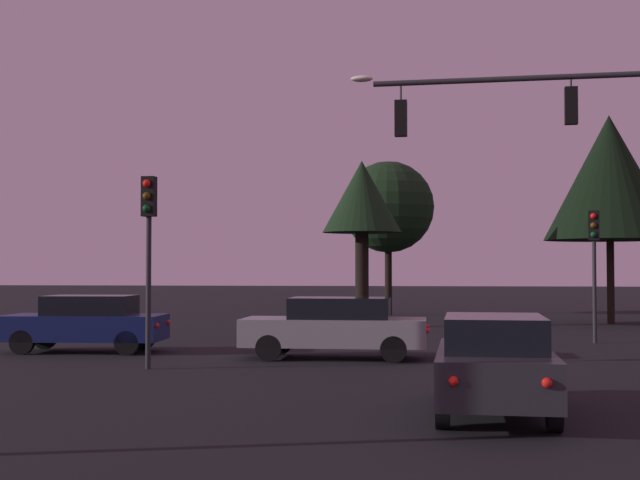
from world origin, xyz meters
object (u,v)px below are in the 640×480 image
traffic_light_corner_right (148,232)px  tree_right_cluster (388,207)px  car_nearside_lane (494,363)px  traffic_signal_mast_arm (569,147)px  tree_left_far (362,200)px  traffic_light_corner_left (594,249)px  car_crossing_right (86,322)px  tree_center_horizon (610,178)px  car_crossing_left (336,326)px

traffic_light_corner_right → tree_right_cluster: bearing=79.3°
traffic_light_corner_right → car_nearside_lane: bearing=-36.8°
tree_right_cluster → traffic_signal_mast_arm: bearing=-76.5°
tree_left_far → traffic_light_corner_left: bearing=-40.8°
car_crossing_right → tree_left_far: (6.71, 10.90, 4.10)m
traffic_signal_mast_arm → car_crossing_right: bearing=174.1°
tree_left_far → traffic_signal_mast_arm: bearing=-64.6°
traffic_signal_mast_arm → car_nearside_lane: (-2.43, -7.81, -4.37)m
car_nearside_lane → tree_center_horizon: 24.57m
car_crossing_right → tree_center_horizon: tree_center_horizon is taller
car_crossing_right → tree_center_horizon: size_ratio=0.51×
car_crossing_right → traffic_signal_mast_arm: bearing=-5.9°
traffic_signal_mast_arm → tree_right_cluster: traffic_signal_mast_arm is taller
traffic_signal_mast_arm → traffic_light_corner_left: bearing=74.0°
traffic_signal_mast_arm → tree_right_cluster: (-5.13, 21.41, 0.06)m
car_nearside_lane → traffic_light_corner_left: bearing=73.3°
tree_right_cluster → car_nearside_lane: bearing=-84.7°
traffic_light_corner_left → car_crossing_left: bearing=-143.6°
car_nearside_lane → tree_right_cluster: size_ratio=0.57×
traffic_light_corner_left → car_nearside_lane: size_ratio=0.93×
traffic_signal_mast_arm → tree_left_far: bearing=115.4°
car_crossing_right → tree_left_far: tree_left_far is taller
car_crossing_left → tree_left_far: (-0.13, 11.83, 4.10)m
tree_left_far → tree_center_horizon: 10.43m
tree_right_cluster → tree_left_far: bearing=-94.2°
car_nearside_lane → tree_left_far: 20.69m
traffic_signal_mast_arm → tree_center_horizon: 15.87m
car_crossing_right → tree_right_cluster: 21.89m
tree_left_far → tree_right_cluster: bearing=85.8°
tree_left_far → tree_right_cluster: size_ratio=0.86×
traffic_signal_mast_arm → tree_left_far: size_ratio=1.18×
car_crossing_right → tree_center_horizon: 22.33m
car_crossing_left → tree_right_cluster: tree_right_cluster is taller
car_crossing_right → tree_right_cluster: tree_right_cluster is taller
car_crossing_left → tree_right_cluster: bearing=88.5°
traffic_light_corner_right → car_crossing_right: traffic_light_corner_right is taller
traffic_light_corner_left → car_crossing_left: traffic_light_corner_left is taller
traffic_signal_mast_arm → tree_center_horizon: bearing=75.0°
traffic_light_corner_left → car_crossing_left: size_ratio=0.86×
car_crossing_right → tree_right_cluster: (7.38, 20.12, 4.44)m
car_nearside_lane → car_crossing_right: same height
traffic_light_corner_left → tree_center_horizon: (2.45, 9.56, 3.10)m
tree_left_far → tree_right_cluster: (0.67, 9.23, 0.34)m
traffic_light_corner_left → traffic_light_corner_right: (-11.26, -8.19, 0.21)m
traffic_light_corner_right → tree_right_cluster: 24.36m
traffic_signal_mast_arm → car_nearside_lane: size_ratio=1.76×
car_crossing_right → tree_center_horizon: bearing=40.2°
car_crossing_right → traffic_light_corner_left: bearing=17.5°
traffic_light_corner_left → tree_right_cluster: tree_right_cluster is taller
traffic_signal_mast_arm → traffic_light_corner_right: traffic_signal_mast_arm is taller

